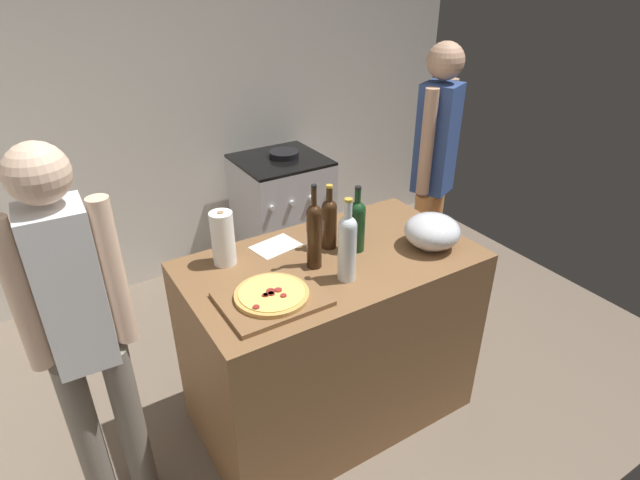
% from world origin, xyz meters
% --- Properties ---
extents(ground_plane, '(4.43, 3.13, 0.02)m').
position_xyz_m(ground_plane, '(0.00, 1.26, -0.01)').
color(ground_plane, '#6B5B4C').
extents(kitchen_wall_rear, '(4.43, 0.10, 2.60)m').
position_xyz_m(kitchen_wall_rear, '(0.00, 2.58, 1.30)').
color(kitchen_wall_rear, beige).
rests_on(kitchen_wall_rear, ground_plane).
extents(counter, '(1.32, 0.74, 0.93)m').
position_xyz_m(counter, '(0.03, 0.77, 0.46)').
color(counter, brown).
rests_on(counter, ground_plane).
extents(cutting_board, '(0.40, 0.32, 0.02)m').
position_xyz_m(cutting_board, '(-0.34, 0.63, 0.94)').
color(cutting_board, brown).
rests_on(cutting_board, counter).
extents(pizza, '(0.30, 0.30, 0.03)m').
position_xyz_m(pizza, '(-0.34, 0.63, 0.96)').
color(pizza, tan).
rests_on(pizza, cutting_board).
extents(mixing_bowl, '(0.26, 0.26, 0.16)m').
position_xyz_m(mixing_bowl, '(0.49, 0.62, 1.01)').
color(mixing_bowl, '#B2B2B7').
rests_on(mixing_bowl, counter).
extents(paper_towel_roll, '(0.10, 0.10, 0.25)m').
position_xyz_m(paper_towel_roll, '(-0.38, 0.99, 1.05)').
color(paper_towel_roll, white).
rests_on(paper_towel_roll, counter).
extents(wine_bottle_amber, '(0.08, 0.08, 0.31)m').
position_xyz_m(wine_bottle_amber, '(0.18, 0.79, 1.06)').
color(wine_bottle_amber, '#143819').
rests_on(wine_bottle_amber, counter).
extents(wine_bottle_clear, '(0.07, 0.07, 0.31)m').
position_xyz_m(wine_bottle_clear, '(0.08, 0.87, 1.06)').
color(wine_bottle_clear, '#331E0F').
rests_on(wine_bottle_clear, counter).
extents(wine_bottle_dark, '(0.08, 0.08, 0.37)m').
position_xyz_m(wine_bottle_dark, '(-0.00, 0.61, 1.09)').
color(wine_bottle_dark, silver).
rests_on(wine_bottle_dark, counter).
extents(wine_bottle_green, '(0.07, 0.07, 0.38)m').
position_xyz_m(wine_bottle_green, '(-0.06, 0.76, 1.09)').
color(wine_bottle_green, '#331E0F').
rests_on(wine_bottle_green, counter).
extents(recipe_sheet, '(0.23, 0.19, 0.00)m').
position_xyz_m(recipe_sheet, '(-0.13, 1.01, 0.93)').
color(recipe_sheet, white).
rests_on(recipe_sheet, counter).
extents(stove, '(0.60, 0.60, 0.92)m').
position_xyz_m(stove, '(0.52, 2.18, 0.44)').
color(stove, '#B7B7BC').
rests_on(stove, ground_plane).
extents(person_in_stripes, '(0.37, 0.21, 1.64)m').
position_xyz_m(person_in_stripes, '(-1.01, 0.81, 0.94)').
color(person_in_stripes, slate).
rests_on(person_in_stripes, ground_plane).
extents(person_in_red, '(0.34, 0.26, 1.72)m').
position_xyz_m(person_in_red, '(1.07, 1.24, 0.99)').
color(person_in_red, '#D88C4C').
rests_on(person_in_red, ground_plane).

